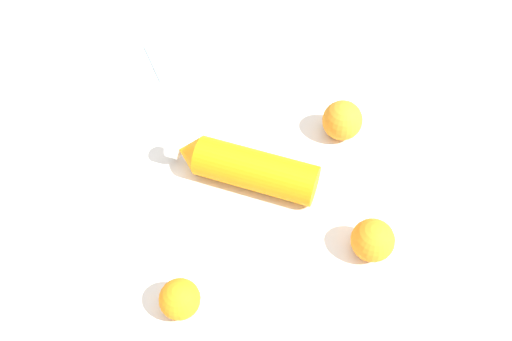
{
  "coord_description": "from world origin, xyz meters",
  "views": [
    {
      "loc": [
        0.43,
        -0.29,
        0.73
      ],
      "look_at": [
        0.0,
        0.02,
        0.03
      ],
      "focal_mm": 36.17,
      "sensor_mm": 36.0,
      "label": 1
    }
  ],
  "objects_px": {
    "orange_0": "(343,121)",
    "folded_napkin": "(185,54)",
    "water_bottle": "(244,167)",
    "orange_1": "(373,240)",
    "orange_2": "(180,299)"
  },
  "relations": [
    {
      "from": "orange_0",
      "to": "folded_napkin",
      "type": "relative_size",
      "value": 0.49
    },
    {
      "from": "water_bottle",
      "to": "orange_1",
      "type": "relative_size",
      "value": 3.68
    },
    {
      "from": "water_bottle",
      "to": "orange_0",
      "type": "distance_m",
      "value": 0.21
    },
    {
      "from": "orange_1",
      "to": "folded_napkin",
      "type": "xyz_separation_m",
      "value": [
        -0.58,
        0.01,
        -0.03
      ]
    },
    {
      "from": "water_bottle",
      "to": "orange_1",
      "type": "distance_m",
      "value": 0.25
    },
    {
      "from": "water_bottle",
      "to": "orange_0",
      "type": "xyz_separation_m",
      "value": [
        0.02,
        0.21,
        0.0
      ]
    },
    {
      "from": "orange_0",
      "to": "orange_2",
      "type": "relative_size",
      "value": 1.22
    },
    {
      "from": "orange_0",
      "to": "folded_napkin",
      "type": "distance_m",
      "value": 0.39
    },
    {
      "from": "water_bottle",
      "to": "orange_2",
      "type": "relative_size",
      "value": 4.14
    },
    {
      "from": "orange_2",
      "to": "orange_0",
      "type": "bearing_deg",
      "value": 106.17
    },
    {
      "from": "orange_1",
      "to": "orange_2",
      "type": "height_order",
      "value": "orange_1"
    },
    {
      "from": "orange_1",
      "to": "water_bottle",
      "type": "bearing_deg",
      "value": -161.02
    },
    {
      "from": "orange_0",
      "to": "folded_napkin",
      "type": "bearing_deg",
      "value": -162.01
    },
    {
      "from": "orange_0",
      "to": "folded_napkin",
      "type": "height_order",
      "value": "orange_0"
    },
    {
      "from": "water_bottle",
      "to": "orange_1",
      "type": "bearing_deg",
      "value": 163.82
    }
  ]
}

